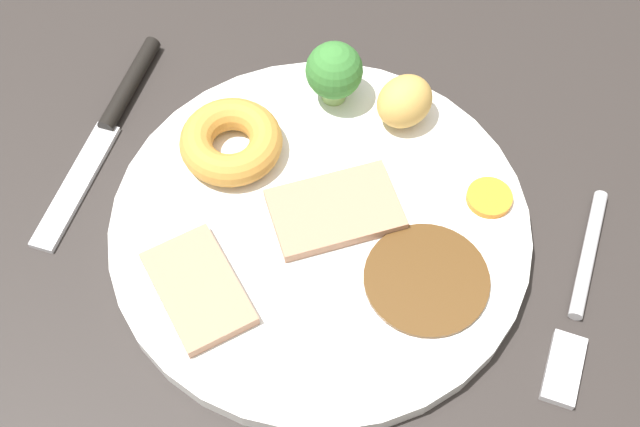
# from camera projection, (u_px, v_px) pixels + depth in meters

# --- Properties ---
(dining_table) EXTENTS (1.20, 0.84, 0.04)m
(dining_table) POSITION_uv_depth(u_px,v_px,m) (340.00, 223.00, 0.56)
(dining_table) COLOR #2B2623
(dining_table) RESTS_ON ground
(dinner_plate) EXTENTS (0.27, 0.27, 0.01)m
(dinner_plate) POSITION_uv_depth(u_px,v_px,m) (320.00, 227.00, 0.53)
(dinner_plate) COLOR white
(dinner_plate) RESTS_ON dining_table
(gravy_pool) EXTENTS (0.08, 0.08, 0.00)m
(gravy_pool) POSITION_uv_depth(u_px,v_px,m) (427.00, 279.00, 0.51)
(gravy_pool) COLOR #563819
(gravy_pool) RESTS_ON dinner_plate
(meat_slice_main) EXTENTS (0.10, 0.09, 0.01)m
(meat_slice_main) POSITION_uv_depth(u_px,v_px,m) (337.00, 210.00, 0.53)
(meat_slice_main) COLOR tan
(meat_slice_main) RESTS_ON dinner_plate
(meat_slice_under) EXTENTS (0.09, 0.08, 0.01)m
(meat_slice_under) POSITION_uv_depth(u_px,v_px,m) (198.00, 288.00, 0.50)
(meat_slice_under) COLOR tan
(meat_slice_under) RESTS_ON dinner_plate
(yorkshire_pudding) EXTENTS (0.07, 0.07, 0.02)m
(yorkshire_pudding) POSITION_uv_depth(u_px,v_px,m) (231.00, 142.00, 0.55)
(yorkshire_pudding) COLOR #C68938
(yorkshire_pudding) RESTS_ON dinner_plate
(roast_potato_left) EXTENTS (0.05, 0.05, 0.04)m
(roast_potato_left) POSITION_uv_depth(u_px,v_px,m) (405.00, 101.00, 0.56)
(roast_potato_left) COLOR tan
(roast_potato_left) RESTS_ON dinner_plate
(carrot_coin_front) EXTENTS (0.03, 0.03, 0.00)m
(carrot_coin_front) POSITION_uv_depth(u_px,v_px,m) (489.00, 198.00, 0.53)
(carrot_coin_front) COLOR orange
(carrot_coin_front) RESTS_ON dinner_plate
(broccoli_floret) EXTENTS (0.04, 0.04, 0.05)m
(broccoli_floret) POSITION_uv_depth(u_px,v_px,m) (334.00, 72.00, 0.56)
(broccoli_floret) COLOR #8CB766
(broccoli_floret) RESTS_ON dinner_plate
(fork) EXTENTS (0.02, 0.15, 0.01)m
(fork) POSITION_uv_depth(u_px,v_px,m) (579.00, 299.00, 0.51)
(fork) COLOR silver
(fork) RESTS_ON dining_table
(knife) EXTENTS (0.02, 0.19, 0.01)m
(knife) POSITION_uv_depth(u_px,v_px,m) (111.00, 119.00, 0.58)
(knife) COLOR black
(knife) RESTS_ON dining_table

